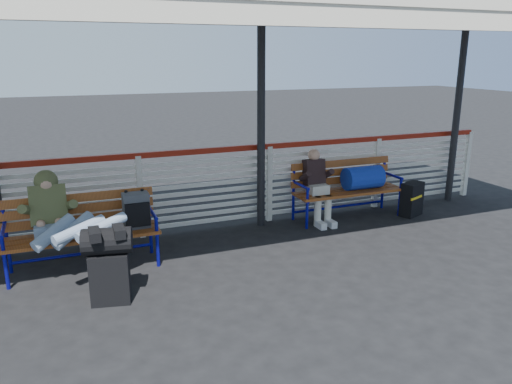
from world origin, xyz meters
name	(u,v)px	position (x,y,z in m)	size (l,w,h in m)	color
ground	(172,292)	(0.00, 0.00, 0.00)	(60.00, 60.00, 0.00)	black
fence	(140,193)	(0.00, 1.90, 0.66)	(12.08, 0.08, 1.24)	silver
canopy	(142,10)	(0.00, 0.87, 3.04)	(12.60, 3.60, 3.16)	silver
luggage_stack	(109,262)	(-0.64, 0.02, 0.45)	(0.55, 0.38, 0.83)	black
bench_left	(98,221)	(-0.65, 1.05, 0.59)	(1.80, 0.56, 0.92)	#A2541F
bench_right	(355,180)	(3.37, 1.57, 0.61)	(1.80, 0.56, 0.92)	#A2541F
traveler_man	(69,224)	(-0.99, 0.71, 0.71)	(0.93, 1.64, 0.77)	#90A1C2
companion_person	(317,185)	(2.68, 1.56, 0.60)	(0.32, 0.66, 1.15)	beige
suitcase_side	(412,199)	(4.28, 1.27, 0.28)	(0.45, 0.37, 0.55)	black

